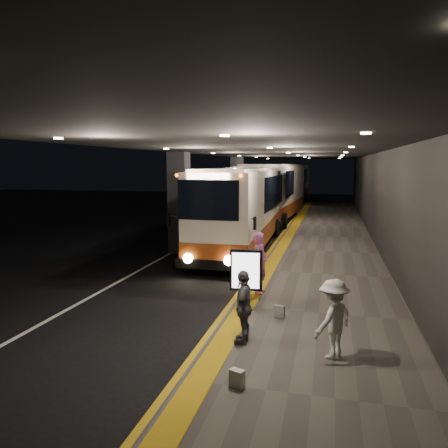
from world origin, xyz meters
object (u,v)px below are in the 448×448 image
Objects in this scene: passenger_boarding at (260,263)px; info_sign at (246,272)px; coach_main at (242,212)px; bag_polka at (279,312)px; bag_plain at (237,379)px; stanchion_post at (249,283)px; passenger_waiting_grey at (244,307)px; coach_third at (293,184)px; coach_second at (274,195)px; passenger_waiting_white at (333,319)px.

passenger_boarding reaches higher than info_sign.
bag_polka is (2.79, -9.19, -1.42)m from coach_main.
stanchion_post reaches higher than bag_plain.
passenger_boarding is 3.60m from passenger_waiting_grey.
coach_main is 7.56m from passenger_boarding.
info_sign is at bearing -79.48° from coach_main.
coach_third is 6.66× the size of passenger_boarding.
coach_second is 21.48m from passenger_waiting_grey.
coach_third is (-0.03, 26.99, 0.07)m from coach_main.
bag_polka is at bearing 85.31° from bag_plain.
stanchion_post is at bearing 90.51° from info_sign.
bag_plain is at bearing -87.35° from info_sign.
passenger_waiting_white is (4.04, -11.13, -0.80)m from coach_main.
passenger_boarding is (2.01, -7.26, -0.68)m from coach_main.
passenger_boarding is (1.91, -17.77, -0.77)m from coach_second.
stanchion_post is (-0.92, 0.86, 0.42)m from bag_polka.
stanchion_post is (1.87, -8.33, -1.00)m from coach_main.
passenger_boarding is at bearing 82.65° from stanchion_post.
coach_second reaches higher than bag_polka.
passenger_waiting_grey is (2.14, -21.36, -0.89)m from coach_second.
info_sign is at bearing -176.41° from bag_polka.
coach_main is 6.50× the size of passenger_boarding.
passenger_waiting_white is at bearing -83.27° from coach_third.
info_sign is (1.88, -19.75, -0.55)m from coach_second.
passenger_waiting_grey is 1.98m from bag_plain.
coach_third is at bearing 94.11° from coach_second.
coach_second is (0.10, 10.51, 0.09)m from coach_main.
passenger_waiting_white reaches higher than bag_plain.
info_sign reaches higher than passenger_waiting_grey.
coach_third is at bearing 94.46° from bag_polka.
coach_third is 38.35m from passenger_waiting_white.
passenger_boarding is at bearing 82.99° from info_sign.
bag_polka is (0.78, -1.93, -0.74)m from passenger_boarding.
passenger_waiting_white is 1.35× the size of stanchion_post.
coach_second is 23.39m from bag_plain.
stanchion_post is at bearing 178.75° from passenger_boarding.
coach_second is 6.80× the size of passenger_boarding.
coach_main is at bearing 96.06° from info_sign.
passenger_waiting_grey is at bearing -85.94° from coach_third.
info_sign is (-0.03, -1.98, 0.22)m from passenger_boarding.
coach_third is 34.32m from passenger_boarding.
coach_second is at bearing 12.24° from passenger_boarding.
coach_main reaches higher than passenger_boarding.
coach_second is 19.85m from info_sign.
coach_main is 0.97× the size of coach_third.
passenger_waiting_white is at bearing -52.17° from stanchion_post.
passenger_waiting_grey is (2.27, -37.84, -0.87)m from coach_third.
passenger_waiting_grey reaches higher than bag_plain.
info_sign is (-0.82, -0.05, 0.96)m from bag_polka.
coach_main reaches higher than passenger_waiting_grey.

